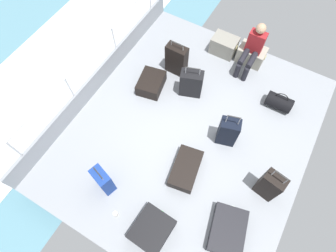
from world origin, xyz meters
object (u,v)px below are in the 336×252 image
passenger_seated (253,48)px  suitcase_1 (151,83)px  suitcase_8 (177,60)px  suitcase_4 (228,231)px  suitcase_5 (191,83)px  suitcase_3 (186,169)px  suitcase_2 (152,230)px  suitcase_6 (103,180)px  suitcase_0 (270,185)px  duffel_bag (279,102)px  paper_cup (116,214)px  suitcase_7 (228,132)px  cargo_crate_0 (224,45)px  cargo_crate_1 (251,55)px

passenger_seated → suitcase_1: bearing=-134.9°
passenger_seated → suitcase_8: 1.57m
suitcase_4 → suitcase_5: suitcase_5 is taller
suitcase_3 → suitcase_2: bearing=-89.3°
suitcase_2 → suitcase_5: size_ratio=0.84×
passenger_seated → suitcase_6: bearing=-106.5°
suitcase_0 → duffel_bag: suitcase_0 is taller
suitcase_5 → duffel_bag: 1.80m
suitcase_8 → suitcase_1: bearing=-110.6°
suitcase_1 → suitcase_5: suitcase_5 is taller
suitcase_2 → suitcase_6: bearing=167.2°
suitcase_3 → suitcase_4: (1.08, -0.58, -0.00)m
suitcase_3 → duffel_bag: bearing=65.9°
suitcase_6 → paper_cup: bearing=-37.2°
duffel_bag → passenger_seated: bearing=145.4°
suitcase_7 → suitcase_4: bearing=-64.3°
passenger_seated → suitcase_3: (-0.02, -2.80, -0.45)m
passenger_seated → suitcase_0: passenger_seated is taller
cargo_crate_0 → suitcase_1: cargo_crate_0 is taller
cargo_crate_1 → suitcase_6: 4.07m
duffel_bag → suitcase_8: bearing=-174.0°
passenger_seated → suitcase_8: size_ratio=1.29×
passenger_seated → suitcase_7: bearing=-79.8°
suitcase_2 → suitcase_1: bearing=121.7°
suitcase_3 → paper_cup: 1.42m
suitcase_0 → suitcase_7: bearing=150.6°
suitcase_0 → suitcase_8: 3.05m
suitcase_3 → paper_cup: (-0.65, -1.26, -0.06)m
passenger_seated → paper_cup: bearing=-99.4°
suitcase_5 → duffel_bag: bearing=19.1°
suitcase_2 → paper_cup: 0.68m
suitcase_2 → suitcase_4: 1.23m
suitcase_6 → suitcase_7: (1.45, 1.86, 0.04)m
suitcase_6 → passenger_seated: bearing=73.5°
suitcase_4 → suitcase_7: 1.69m
suitcase_4 → duffel_bag: duffel_bag is taller
suitcase_5 → suitcase_7: 1.26m
suitcase_2 → suitcase_4: size_ratio=0.78×
passenger_seated → suitcase_4: passenger_seated is taller
cargo_crate_1 → suitcase_1: 2.29m
duffel_bag → suitcase_0: bearing=-77.5°
suitcase_2 → suitcase_4: suitcase_2 is taller
cargo_crate_1 → duffel_bag: bearing=-41.4°
cargo_crate_0 → suitcase_6: size_ratio=0.82×
suitcase_3 → suitcase_0: bearing=14.9°
cargo_crate_0 → suitcase_3: (0.61, -2.92, -0.09)m
suitcase_4 → suitcase_6: size_ratio=1.20×
cargo_crate_0 → suitcase_4: bearing=-64.2°
suitcase_0 → suitcase_6: suitcase_0 is taller
cargo_crate_0 → suitcase_7: bearing=-64.2°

